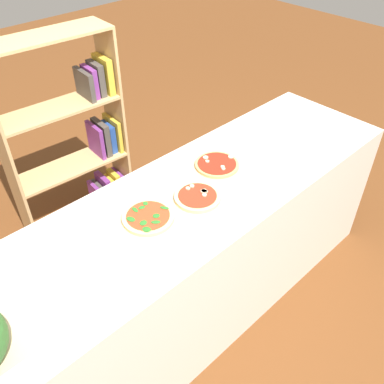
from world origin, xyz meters
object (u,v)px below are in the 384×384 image
pizza_spinach_0 (148,217)px  pizza_mushroom_2 (217,165)px  bookshelf (82,141)px  pizza_mushroom_1 (197,197)px

pizza_spinach_0 → pizza_mushroom_2: pizza_spinach_0 is taller
pizza_spinach_0 → bookshelf: size_ratio=0.17×
bookshelf → pizza_spinach_0: bearing=-105.6°
pizza_spinach_0 → bookshelf: bearing=74.4°
pizza_mushroom_2 → bookshelf: (-0.20, 1.12, -0.27)m
pizza_mushroom_1 → pizza_mushroom_2: pizza_mushroom_1 is taller
pizza_mushroom_2 → pizza_mushroom_1: bearing=-155.1°
pizza_mushroom_1 → bookshelf: size_ratio=0.16×
pizza_mushroom_1 → pizza_spinach_0: bearing=168.7°
pizza_spinach_0 → pizza_mushroom_2: (0.54, 0.07, -0.00)m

